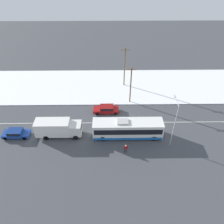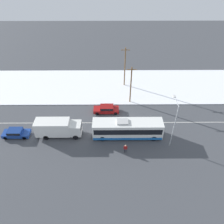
# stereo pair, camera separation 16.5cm
# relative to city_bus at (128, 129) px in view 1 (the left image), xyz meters

# --- Properties ---
(ground_plane) EXTENTS (120.00, 120.00, 0.00)m
(ground_plane) POSITION_rel_city_bus_xyz_m (-0.48, 3.30, -1.61)
(ground_plane) COLOR #424449
(snow_lot) EXTENTS (80.00, 14.05, 0.12)m
(snow_lot) POSITION_rel_city_bus_xyz_m (-0.48, 15.61, -1.55)
(snow_lot) COLOR white
(snow_lot) RESTS_ON ground_plane
(lane_marking_center) EXTENTS (60.00, 0.12, 0.00)m
(lane_marking_center) POSITION_rel_city_bus_xyz_m (-0.48, 3.30, -1.61)
(lane_marking_center) COLOR silver
(lane_marking_center) RESTS_ON ground_plane
(city_bus) EXTENTS (11.38, 2.57, 3.29)m
(city_bus) POSITION_rel_city_bus_xyz_m (0.00, 0.00, 0.00)
(city_bus) COLOR white
(city_bus) RESTS_ON ground_plane
(box_truck) EXTENTS (7.47, 2.30, 3.08)m
(box_truck) POSITION_rel_city_bus_xyz_m (-11.49, 0.26, 0.10)
(box_truck) COLOR silver
(box_truck) RESTS_ON ground_plane
(sedan_car) EXTENTS (4.76, 1.80, 1.43)m
(sedan_car) POSITION_rel_city_bus_xyz_m (-3.55, 6.32, -0.82)
(sedan_car) COLOR maroon
(sedan_car) RESTS_ON ground_plane
(parked_car_near_truck) EXTENTS (4.41, 1.80, 1.37)m
(parked_car_near_truck) POSITION_rel_city_bus_xyz_m (-18.53, 0.07, -0.85)
(parked_car_near_truck) COLOR navy
(parked_car_near_truck) RESTS_ON ground_plane
(pedestrian_at_stop) EXTENTS (0.58, 0.26, 1.61)m
(pedestrian_at_stop) POSITION_rel_city_bus_xyz_m (-0.49, -3.58, -0.62)
(pedestrian_at_stop) COLOR #23232D
(pedestrian_at_stop) RESTS_ON ground_plane
(streetlamp) EXTENTS (0.36, 3.05, 8.00)m
(streetlamp) POSITION_rel_city_bus_xyz_m (6.68, -1.70, 3.45)
(streetlamp) COLOR #9EA3A8
(streetlamp) RESTS_ON ground_plane
(utility_pole_roadside) EXTENTS (1.80, 0.24, 7.77)m
(utility_pole_roadside) POSITION_rel_city_bus_xyz_m (1.13, 9.57, 2.46)
(utility_pole_roadside) COLOR brown
(utility_pole_roadside) RESTS_ON ground_plane
(utility_pole_snowlot) EXTENTS (1.80, 0.24, 8.80)m
(utility_pole_snowlot) POSITION_rel_city_bus_xyz_m (0.30, 15.92, 2.98)
(utility_pole_snowlot) COLOR brown
(utility_pole_snowlot) RESTS_ON ground_plane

